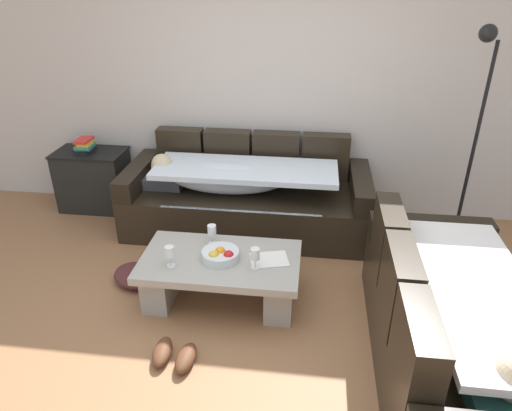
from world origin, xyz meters
The scene contains 15 objects.
ground_plane centered at (0.00, 0.00, 0.00)m, with size 14.00×14.00×0.00m, color #936441.
back_wall centered at (0.00, 2.15, 1.35)m, with size 9.00×0.10×2.70m, color beige.
couch_along_wall centered at (-0.17, 1.62, 0.33)m, with size 2.33×0.92×0.88m.
couch_near_window centered at (1.39, -0.10, 0.34)m, with size 0.92×2.02×0.88m.
coffee_table centered at (-0.17, 0.46, 0.24)m, with size 1.20×0.68×0.38m.
fruit_bowl centered at (-0.16, 0.45, 0.42)m, with size 0.28×0.28×0.10m.
wine_glass_near_left centered at (-0.51, 0.32, 0.50)m, with size 0.07×0.07×0.17m.
wine_glass_near_right centered at (0.11, 0.37, 0.50)m, with size 0.07×0.07×0.17m.
wine_glass_far_back centered at (-0.27, 0.66, 0.50)m, with size 0.07×0.07×0.17m.
open_magazine centered at (0.20, 0.48, 0.39)m, with size 0.28×0.21×0.01m, color white.
side_cabinet centered at (-1.81, 1.85, 0.32)m, with size 0.72×0.44×0.64m.
book_stack_on_cabinet centered at (-1.85, 1.85, 0.70)m, with size 0.18×0.23×0.13m.
floor_lamp centered at (1.83, 1.63, 1.12)m, with size 0.33×0.31×1.95m.
pair_of_shoes centered at (-0.36, -0.21, 0.04)m, with size 0.31×0.31×0.09m.
crumpled_garment centered at (-0.92, 0.59, 0.06)m, with size 0.40×0.32×0.12m, color #4C2323.
Camera 1 is at (0.47, -2.40, 2.33)m, focal length 32.54 mm.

